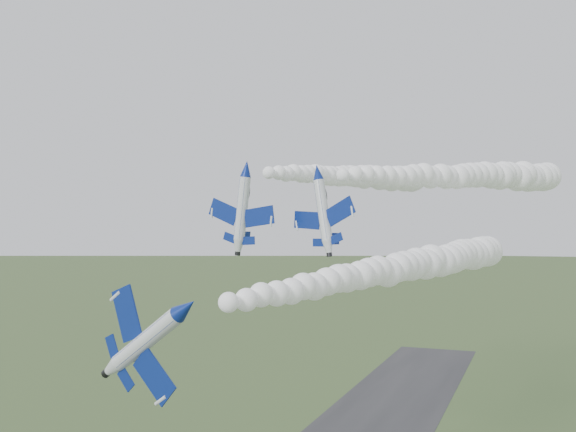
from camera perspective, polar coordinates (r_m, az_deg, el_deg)
name	(u,v)px	position (r m, az deg, el deg)	size (l,w,h in m)	color
jet_lead	(185,308)	(51.50, -9.12, -8.06)	(6.24, 12.49, 8.62)	silver
smoke_trail_jet_lead	(399,268)	(81.21, 9.83, -4.56)	(4.98, 67.11, 4.98)	white
jet_pair_left	(246,168)	(85.64, -3.77, 4.24)	(10.74, 12.72, 3.24)	silver
smoke_trail_jet_pair_left	(357,177)	(114.56, 6.19, 3.50)	(5.13, 61.04, 5.13)	white
jet_pair_right	(317,172)	(81.60, 2.59, 3.93)	(9.79, 11.43, 3.29)	silver
smoke_trail_jet_pair_right	(467,176)	(112.12, 15.63, 3.45)	(5.69, 69.91, 5.69)	white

